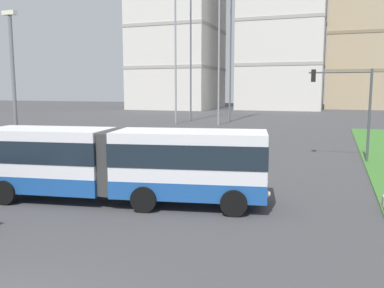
{
  "coord_description": "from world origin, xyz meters",
  "views": [
    {
      "loc": [
        6.42,
        -5.66,
        4.63
      ],
      "look_at": [
        0.43,
        11.27,
        2.2
      ],
      "focal_mm": 37.78,
      "sensor_mm": 36.0,
      "label": 1
    }
  ],
  "objects_px": {
    "apartment_tower_westcentre": "(283,2)",
    "apartment_tower_centre": "(371,18)",
    "articulated_bus": "(122,162)",
    "traffic_light_far_right": "(349,98)",
    "apartment_tower_west": "(177,11)",
    "streetlight_left": "(14,90)"
  },
  "relations": [
    {
      "from": "articulated_bus",
      "to": "traffic_light_far_right",
      "type": "relative_size",
      "value": 2.04
    },
    {
      "from": "articulated_bus",
      "to": "traffic_light_far_right",
      "type": "bearing_deg",
      "value": 55.89
    },
    {
      "from": "traffic_light_far_right",
      "to": "streetlight_left",
      "type": "relative_size",
      "value": 0.71
    },
    {
      "from": "streetlight_left",
      "to": "apartment_tower_centre",
      "type": "height_order",
      "value": "apartment_tower_centre"
    },
    {
      "from": "streetlight_left",
      "to": "apartment_tower_west",
      "type": "relative_size",
      "value": 0.18
    },
    {
      "from": "streetlight_left",
      "to": "apartment_tower_west",
      "type": "height_order",
      "value": "apartment_tower_west"
    },
    {
      "from": "traffic_light_far_right",
      "to": "apartment_tower_west",
      "type": "bearing_deg",
      "value": 119.91
    },
    {
      "from": "apartment_tower_westcentre",
      "to": "articulated_bus",
      "type": "bearing_deg",
      "value": -87.16
    },
    {
      "from": "traffic_light_far_right",
      "to": "apartment_tower_westcentre",
      "type": "xyz_separation_m",
      "value": [
        -13.01,
        68.39,
        20.24
      ]
    },
    {
      "from": "apartment_tower_centre",
      "to": "apartment_tower_westcentre",
      "type": "bearing_deg",
      "value": -149.07
    },
    {
      "from": "streetlight_left",
      "to": "apartment_tower_westcentre",
      "type": "xyz_separation_m",
      "value": [
        2.71,
        80.13,
        19.69
      ]
    },
    {
      "from": "apartment_tower_westcentre",
      "to": "apartment_tower_centre",
      "type": "xyz_separation_m",
      "value": [
        19.33,
        11.58,
        -2.93
      ]
    },
    {
      "from": "traffic_light_far_right",
      "to": "apartment_tower_westcentre",
      "type": "height_order",
      "value": "apartment_tower_westcentre"
    },
    {
      "from": "streetlight_left",
      "to": "apartment_tower_centre",
      "type": "bearing_deg",
      "value": 76.49
    },
    {
      "from": "articulated_bus",
      "to": "apartment_tower_centre",
      "type": "xyz_separation_m",
      "value": [
        15.27,
        93.19,
        19.74
      ]
    },
    {
      "from": "articulated_bus",
      "to": "apartment_tower_westcentre",
      "type": "bearing_deg",
      "value": 92.84
    },
    {
      "from": "apartment_tower_west",
      "to": "apartment_tower_centre",
      "type": "distance_m",
      "value": 46.16
    },
    {
      "from": "articulated_bus",
      "to": "traffic_light_far_right",
      "type": "distance_m",
      "value": 16.15
    },
    {
      "from": "apartment_tower_westcentre",
      "to": "apartment_tower_centre",
      "type": "relative_size",
      "value": 1.14
    },
    {
      "from": "apartment_tower_west",
      "to": "apartment_tower_centre",
      "type": "relative_size",
      "value": 1.08
    },
    {
      "from": "traffic_light_far_right",
      "to": "apartment_tower_west",
      "type": "height_order",
      "value": "apartment_tower_west"
    },
    {
      "from": "traffic_light_far_right",
      "to": "apartment_tower_westcentre",
      "type": "bearing_deg",
      "value": 100.77
    }
  ]
}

